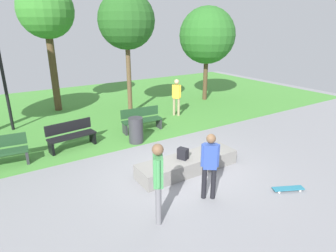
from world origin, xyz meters
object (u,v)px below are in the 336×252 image
at_px(park_bench_far_left, 141,119).
at_px(park_bench_far_right, 71,135).
at_px(skater_watching, 158,177).
at_px(trash_bin, 136,130).
at_px(concrete_ledge, 188,164).
at_px(tree_young_birch, 46,12).
at_px(backpack_on_ledge, 183,154).
at_px(skateboard_by_ledge, 288,188).
at_px(tree_slender_maple, 207,36).
at_px(pedestrian_with_backpack, 177,94).
at_px(lamp_post, 1,65).
at_px(skater_performing_trick, 210,162).
at_px(tree_broad_elm, 126,21).

distance_m(park_bench_far_left, park_bench_far_right, 2.84).
xyz_separation_m(skater_watching, trash_bin, (1.58, 4.22, -0.60)).
bearing_deg(concrete_ledge, trash_bin, 96.20).
bearing_deg(tree_young_birch, trash_bin, -76.73).
bearing_deg(skater_watching, backpack_on_ledge, 41.40).
bearing_deg(skateboard_by_ledge, tree_young_birch, 106.43).
bearing_deg(tree_young_birch, backpack_on_ledge, -80.10).
xyz_separation_m(tree_slender_maple, pedestrian_with_backpack, (-3.09, -1.68, -2.47)).
height_order(tree_young_birch, trash_bin, tree_young_birch).
height_order(concrete_ledge, skateboard_by_ledge, concrete_ledge).
bearing_deg(skater_watching, tree_young_birch, 88.92).
relative_size(backpack_on_ledge, lamp_post, 0.07).
bearing_deg(park_bench_far_right, pedestrian_with_backpack, 13.07).
height_order(skateboard_by_ledge, tree_slender_maple, tree_slender_maple).
relative_size(skater_watching, tree_young_birch, 0.30).
height_order(skater_performing_trick, skater_watching, skater_watching).
distance_m(concrete_ledge, lamp_post, 8.05).
bearing_deg(park_bench_far_right, tree_young_birch, 82.30).
distance_m(tree_broad_elm, pedestrian_with_backpack, 3.87).
distance_m(skater_watching, lamp_post, 8.51).
bearing_deg(backpack_on_ledge, skater_performing_trick, 146.44).
relative_size(skater_watching, skateboard_by_ledge, 2.23).
relative_size(skater_performing_trick, skateboard_by_ledge, 2.08).
relative_size(backpack_on_ledge, park_bench_far_right, 0.19).
bearing_deg(skater_performing_trick, park_bench_far_left, 80.49).
height_order(backpack_on_ledge, pedestrian_with_backpack, pedestrian_with_backpack).
bearing_deg(tree_broad_elm, park_bench_far_left, -105.32).
height_order(tree_broad_elm, lamp_post, tree_broad_elm).
bearing_deg(tree_broad_elm, tree_slender_maple, 2.42).
bearing_deg(park_bench_far_left, lamp_post, 146.39).
bearing_deg(park_bench_far_left, backpack_on_ledge, -99.62).
height_order(backpack_on_ledge, skater_watching, skater_watching).
relative_size(skater_performing_trick, lamp_post, 0.39).
height_order(tree_broad_elm, tree_slender_maple, tree_broad_elm).
xyz_separation_m(skater_watching, park_bench_far_left, (2.32, 5.22, -0.58)).
relative_size(tree_broad_elm, trash_bin, 5.88).
bearing_deg(tree_broad_elm, concrete_ledge, -100.28).
height_order(skater_watching, lamp_post, lamp_post).
bearing_deg(tree_slender_maple, concrete_ledge, -132.71).
xyz_separation_m(backpack_on_ledge, skater_performing_trick, (-0.23, -1.40, 0.39)).
relative_size(tree_broad_elm, tree_young_birch, 0.92).
height_order(concrete_ledge, park_bench_far_left, park_bench_far_left).
xyz_separation_m(park_bench_far_right, lamp_post, (-1.54, 3.14, 2.12)).
bearing_deg(concrete_ledge, lamp_post, 120.58).
bearing_deg(trash_bin, tree_broad_elm, 67.65).
bearing_deg(skateboard_by_ledge, trash_bin, 110.02).
bearing_deg(tree_young_birch, concrete_ledge, -78.94).
height_order(skater_watching, skateboard_by_ledge, skater_watching).
distance_m(park_bench_far_left, lamp_post, 5.65).
xyz_separation_m(tree_slender_maple, lamp_post, (-9.79, 0.25, -0.89)).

